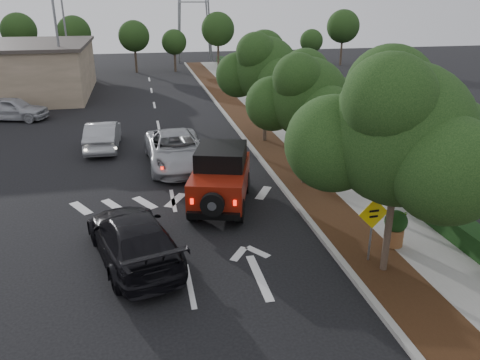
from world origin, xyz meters
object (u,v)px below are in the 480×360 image
object	(u,v)px
red_jeep	(221,176)
black_suv_oncoming	(133,238)
speed_hump_sign	(373,221)
silver_suv_ahead	(176,150)

from	to	relation	value
red_jeep	black_suv_oncoming	size ratio (longest dim) A/B	0.89
black_suv_oncoming	speed_hump_sign	size ratio (longest dim) A/B	2.52
red_jeep	silver_suv_ahead	bearing A→B (deg)	122.69
silver_suv_ahead	black_suv_oncoming	distance (m)	8.59
red_jeep	silver_suv_ahead	distance (m)	4.94
speed_hump_sign	red_jeep	bearing A→B (deg)	121.36
silver_suv_ahead	speed_hump_sign	world-z (taller)	speed_hump_sign
black_suv_oncoming	speed_hump_sign	distance (m)	7.13
black_suv_oncoming	speed_hump_sign	xyz separation A→B (m)	(6.89, -1.70, 0.67)
red_jeep	speed_hump_sign	size ratio (longest dim) A/B	2.26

